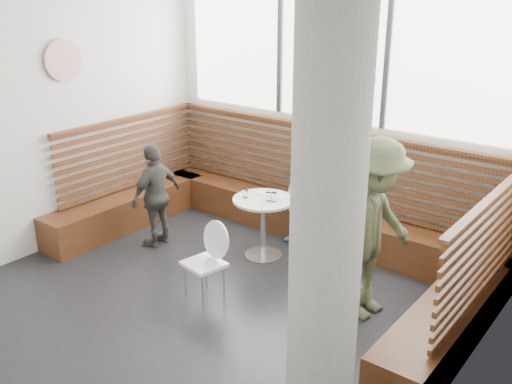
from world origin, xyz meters
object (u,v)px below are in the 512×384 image
Objects in this scene: adult_man at (372,230)px; child_left at (156,195)px; concrete_column at (327,232)px; cafe_table at (263,215)px; child_back at (306,201)px; cafe_chair at (208,255)px.

child_left is (-2.88, -0.17, -0.26)m from adult_man.
concrete_column is 3.04m from cafe_table.
adult_man is at bearing 92.09° from child_left.
child_back is at bearing 64.35° from adult_man.
concrete_column is at bearing -53.28° from child_back.
child_left reaches higher than child_back.
concrete_column is 1.81m from adult_man.
concrete_column is at bearing 65.09° from child_left.
cafe_chair is 0.68× the size of child_back.
cafe_chair is 0.46× the size of adult_man.
child_left is at bearing 156.37° from concrete_column.
child_left is at bearing 101.44° from adult_man.
concrete_column reaches higher than child_back.
cafe_chair is at bearing 66.15° from child_left.
child_left is (-1.40, 0.58, 0.17)m from cafe_chair.
child_left is (-1.28, -0.54, 0.12)m from cafe_table.
cafe_table is at bearing -114.07° from child_back.
adult_man is (1.60, -0.37, 0.38)m from cafe_table.
cafe_table is 0.59m from child_back.
adult_man is at bearing -12.92° from cafe_table.
cafe_chair is at bearing -93.17° from child_back.
child_left is at bearing -157.33° from cafe_table.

